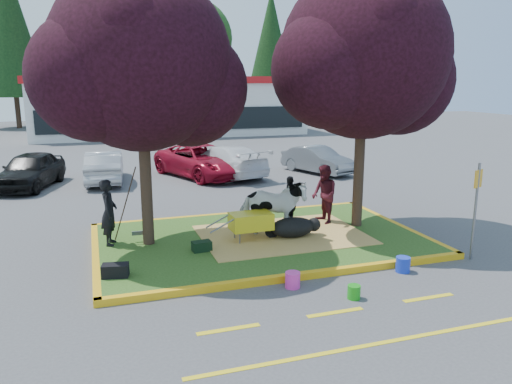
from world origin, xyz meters
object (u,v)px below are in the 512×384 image
object	(u,v)px
bucket_green	(354,292)
wheelbarrow	(251,222)
bucket_blue	(403,265)
car_black	(30,170)
sign_post	(476,201)
handler	(109,212)
calf	(293,227)
bucket_pink	(293,280)
cow	(272,208)
car_silver	(105,167)

from	to	relation	value
bucket_green	wheelbarrow	bearing A→B (deg)	104.11
wheelbarrow	bucket_blue	distance (m)	3.81
bucket_green	bucket_blue	world-z (taller)	bucket_blue
car_black	sign_post	bearing A→B (deg)	-31.49
handler	bucket_green	xyz separation A→B (m)	(4.31, -4.40, -0.83)
calf	bucket_pink	size ratio (longest dim) A/B	3.63
calf	bucket_blue	world-z (taller)	calf
wheelbarrow	sign_post	world-z (taller)	sign_post
sign_post	car_black	distance (m)	16.03
cow	calf	bearing A→B (deg)	-95.29
cow	handler	bearing A→B (deg)	105.41
bucket_green	bucket_pink	size ratio (longest dim) A/B	0.83
bucket_pink	calf	bearing A→B (deg)	67.69
wheelbarrow	car_silver	size ratio (longest dim) A/B	0.47
wheelbarrow	sign_post	distance (m)	5.31
sign_post	car_silver	bearing A→B (deg)	100.21
bucket_pink	handler	bearing A→B (deg)	133.77
cow	handler	distance (m)	4.07
bucket_pink	bucket_blue	size ratio (longest dim) A/B	0.97
sign_post	car_black	size ratio (longest dim) A/B	0.56
cow	sign_post	distance (m)	4.85
sign_post	bucket_blue	xyz separation A→B (m)	(-1.99, -0.18, -1.23)
car_black	car_silver	distance (m)	2.80
wheelbarrow	bucket_blue	size ratio (longest dim) A/B	5.59
bucket_pink	cow	bearing A→B (deg)	77.88
handler	bucket_green	distance (m)	6.22
wheelbarrow	car_silver	bearing A→B (deg)	106.55
handler	bucket_blue	bearing A→B (deg)	-109.91
wheelbarrow	sign_post	xyz separation A→B (m)	(4.60, -2.55, 0.76)
wheelbarrow	bucket_blue	bearing A→B (deg)	-48.45
bucket_blue	handler	bearing A→B (deg)	149.73
car_black	car_silver	world-z (taller)	car_black
sign_post	bucket_blue	size ratio (longest dim) A/B	6.83
handler	wheelbarrow	xyz separation A→B (m)	(3.40, -0.78, -0.33)
calf	bucket_green	size ratio (longest dim) A/B	4.38
sign_post	bucket_pink	bearing A→B (deg)	160.01
calf	car_silver	bearing A→B (deg)	112.30
bucket_blue	bucket_green	bearing A→B (deg)	-152.36
sign_post	cow	bearing A→B (deg)	122.93
sign_post	handler	bearing A→B (deg)	134.76
handler	bucket_green	bearing A→B (deg)	-125.22
cow	bucket_pink	world-z (taller)	cow
cow	bucket_green	world-z (taller)	cow
calf	bucket_blue	xyz separation A→B (m)	(1.52, -2.65, -0.24)
calf	bucket_pink	distance (m)	2.90
car_silver	wheelbarrow	bearing A→B (deg)	112.97
cow	wheelbarrow	xyz separation A→B (m)	(-0.62, -0.17, -0.26)
wheelbarrow	bucket_green	distance (m)	3.77
handler	bucket_blue	xyz separation A→B (m)	(6.01, -3.51, -0.80)
calf	handler	bearing A→B (deg)	167.25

